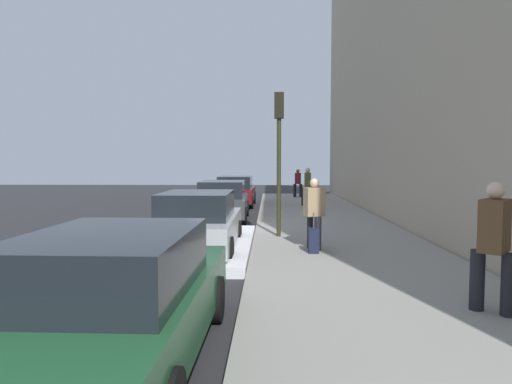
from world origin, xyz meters
The scene contains 15 objects.
ground_plane centered at (0.00, 0.00, 0.00)m, with size 56.00×56.00×0.00m, color #28282B.
sidewalk centered at (0.00, -3.30, 0.07)m, with size 28.00×4.60×0.15m, color gray.
building_facade centered at (0.00, -6.05, 7.50)m, with size 32.00×0.80×15.00m, color tan.
lane_stripe_centre centered at (0.00, 3.20, 0.00)m, with size 28.00×0.14×0.01m, color gold.
snow_bank_curb centered at (-4.47, -0.70, 0.11)m, with size 5.75×0.56×0.22m, color white.
parked_car_green centered at (-11.12, 0.19, 0.76)m, with size 4.57×1.95×1.51m.
parked_car_silver centered at (-4.99, 0.29, 0.76)m, with size 4.31×1.91×1.51m.
parked_car_charcoal centered at (1.32, 0.34, 0.76)m, with size 4.36×1.96×1.51m.
parked_car_maroon centered at (7.00, 0.27, 0.76)m, with size 4.41×1.93×1.51m.
pedestrian_tan_coat centered at (-5.07, -2.50, 1.05)m, with size 0.54×0.53×1.69m.
pedestrian_olive_coat centered at (5.86, -3.26, 1.11)m, with size 0.51×0.59×1.80m.
pedestrian_burgundy_coat centered at (11.15, -3.12, 1.03)m, with size 0.50×0.53×1.64m.
pedestrian_brown_coat centered at (-9.61, -4.50, 1.11)m, with size 0.57×0.55×1.81m.
traffic_light_pole centered at (-3.20, -1.69, 2.86)m, with size 0.35×0.26×3.98m.
rolling_suitcase centered at (-5.50, -2.45, 0.43)m, with size 0.34×0.22×0.92m.
Camera 1 is at (-15.84, -1.43, 2.23)m, focal length 31.90 mm.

